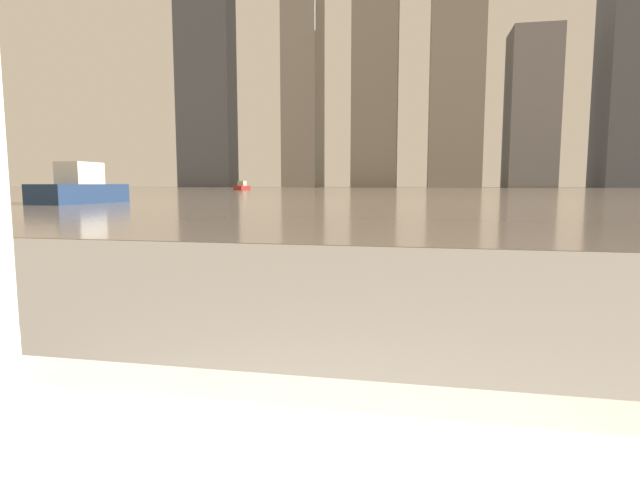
# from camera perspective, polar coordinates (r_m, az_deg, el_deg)

# --- Properties ---
(harbor_water) EXTENTS (180.00, 110.00, 0.01)m
(harbor_water) POSITION_cam_1_polar(r_m,az_deg,el_deg) (61.75, 10.65, 5.56)
(harbor_water) COLOR gray
(harbor_water) RESTS_ON ground_plane
(harbor_boat_0) EXTENTS (1.71, 4.74, 1.76)m
(harbor_boat_0) POSITION_cam_1_polar(r_m,az_deg,el_deg) (24.07, -25.67, 5.29)
(harbor_boat_0) COLOR navy
(harbor_boat_0) RESTS_ON harbor_water
(harbor_boat_2) EXTENTS (1.22, 3.26, 1.21)m
(harbor_boat_2) POSITION_cam_1_polar(r_m,az_deg,el_deg) (66.39, -8.89, 6.02)
(harbor_boat_2) COLOR maroon
(harbor_boat_2) RESTS_ON harbor_water
(skyline_tower_0) EXTENTS (13.46, 6.72, 59.41)m
(skyline_tower_0) POSITION_cam_1_polar(r_m,az_deg,el_deg) (131.66, -12.94, 18.95)
(skyline_tower_0) COLOR #4C515B
(skyline_tower_0) RESTS_ON ground_plane
(skyline_tower_1) EXTENTS (7.90, 12.20, 80.68)m
(skyline_tower_1) POSITION_cam_1_polar(r_m,az_deg,el_deg) (127.08, -1.95, 24.55)
(skyline_tower_1) COLOR gray
(skyline_tower_1) RESTS_ON ground_plane
(skyline_tower_2) EXTENTS (10.34, 6.15, 50.14)m
(skyline_tower_2) POSITION_cam_1_polar(r_m,az_deg,el_deg) (120.63, 6.32, 18.00)
(skyline_tower_2) COLOR gray
(skyline_tower_2) RESTS_ON ground_plane
(skyline_tower_3) EXTENTS (11.29, 13.13, 44.74)m
(skyline_tower_3) POSITION_cam_1_polar(r_m,az_deg,el_deg) (119.94, 15.22, 16.57)
(skyline_tower_3) COLOR gray
(skyline_tower_3) RESTS_ON ground_plane
(skyline_tower_4) EXTENTS (9.95, 10.87, 33.65)m
(skyline_tower_4) POSITION_cam_1_polar(r_m,az_deg,el_deg) (121.21, 22.99, 13.52)
(skyline_tower_4) COLOR slate
(skyline_tower_4) RESTS_ON ground_plane
(skyline_tower_5) EXTENTS (13.03, 12.09, 70.97)m
(skyline_tower_5) POSITION_cam_1_polar(r_m,az_deg,el_deg) (130.43, 32.71, 20.86)
(skyline_tower_5) COLOR #4C515B
(skyline_tower_5) RESTS_ON ground_plane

